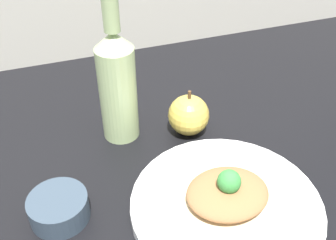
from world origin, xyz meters
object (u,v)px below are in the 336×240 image
at_px(plate, 226,205).
at_px(plated_food, 227,195).
at_px(cider_bottle, 117,82).
at_px(dipping_bowl, 59,208).
at_px(apple, 189,115).

xyz_separation_m(plate, plated_food, (-0.00, 0.00, 0.02)).
bearing_deg(cider_bottle, dipping_bowl, -129.90).
xyz_separation_m(plated_food, dipping_bowl, (-0.24, 0.07, -0.01)).
bearing_deg(plate, apple, 85.20).
distance_m(plate, cider_bottle, 0.27).
bearing_deg(plate, cider_bottle, 114.33).
relative_size(plate, plated_food, 1.34).
xyz_separation_m(plated_food, apple, (0.02, 0.19, 0.00)).
bearing_deg(plated_food, apple, 85.20).
bearing_deg(apple, dipping_bowl, -153.98).
relative_size(apple, dipping_bowl, 1.03).
relative_size(cider_bottle, dipping_bowl, 3.32).
bearing_deg(plate, plated_food, 180.00).
relative_size(cider_bottle, apple, 3.22).
bearing_deg(cider_bottle, plated_food, -65.67).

